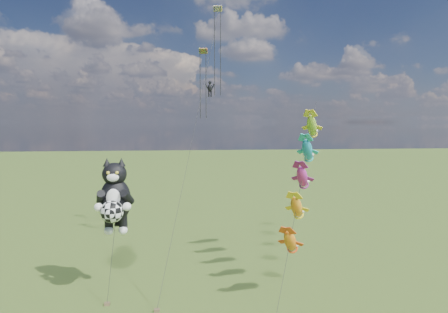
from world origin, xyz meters
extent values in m
plane|color=#274411|center=(0.00, 0.00, 0.00)|extent=(300.00, 300.00, 0.00)
cube|color=brown|center=(5.67, -2.45, 0.11)|extent=(0.40, 0.30, 0.22)
cylinder|color=black|center=(5.79, -1.12, 2.78)|extent=(0.28, 2.68, 5.28)
ellipsoid|color=black|center=(5.91, 0.54, 7.21)|extent=(2.62, 2.21, 3.58)
ellipsoid|color=black|center=(5.91, 0.43, 9.33)|extent=(2.04, 1.87, 1.81)
cone|color=black|center=(5.35, 0.43, 10.28)|extent=(0.68, 0.68, 0.67)
cone|color=black|center=(6.47, 0.43, 10.28)|extent=(0.68, 0.68, 0.67)
ellipsoid|color=white|center=(5.91, -0.29, 9.16)|extent=(0.97, 0.55, 0.65)
ellipsoid|color=white|center=(5.91, -0.29, 7.54)|extent=(1.15, 0.52, 1.48)
sphere|color=gold|center=(5.58, -0.37, 9.53)|extent=(0.27, 0.27, 0.27)
sphere|color=gold|center=(6.25, -0.37, 9.53)|extent=(0.27, 0.27, 0.27)
sphere|color=white|center=(4.85, -0.63, 6.93)|extent=(0.67, 0.67, 0.67)
sphere|color=white|center=(6.98, -0.63, 6.93)|extent=(0.67, 0.67, 0.67)
sphere|color=white|center=(5.35, 0.38, 4.80)|extent=(0.72, 0.72, 0.72)
sphere|color=white|center=(6.47, 0.38, 4.80)|extent=(0.72, 0.72, 0.72)
sphere|color=white|center=(5.91, -0.96, 6.65)|extent=(1.72, 1.72, 1.72)
cylinder|color=black|center=(20.96, 0.39, 7.83)|extent=(7.55, 13.94, 15.39)
ellipsoid|color=#F2A719|center=(19.30, -2.67, 4.45)|extent=(2.00, 2.66, 2.51)
ellipsoid|color=red|center=(20.35, -0.73, 6.60)|extent=(2.00, 2.66, 2.51)
ellipsoid|color=#D8339A|center=(21.41, 1.22, 8.76)|extent=(2.00, 2.66, 2.51)
ellipsoid|color=blue|center=(22.46, 3.17, 10.91)|extent=(2.00, 2.66, 2.51)
ellipsoid|color=green|center=(23.51, 5.12, 13.06)|extent=(2.00, 2.66, 2.51)
cube|color=brown|center=(9.37, -3.77, 0.11)|extent=(0.40, 0.30, 0.22)
cylinder|color=black|center=(12.26, 4.25, 12.47)|extent=(5.82, 16.09, 24.66)
cube|color=#0D8D33|center=(13.42, 9.64, 20.68)|extent=(1.01, 0.86, 0.57)
cylinder|color=black|center=(13.12, 9.64, 17.13)|extent=(0.08, 0.08, 7.10)
cylinder|color=black|center=(13.73, 9.64, 17.13)|extent=(0.08, 0.08, 7.10)
cube|color=blue|center=(15.15, 12.28, 25.72)|extent=(1.09, 0.92, 0.61)
cylinder|color=black|center=(14.82, 12.28, 20.93)|extent=(0.08, 0.08, 9.59)
cylinder|color=black|center=(15.49, 12.28, 20.93)|extent=(0.08, 0.08, 9.59)
camera|label=1|loc=(11.46, -29.52, 13.39)|focal=30.00mm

